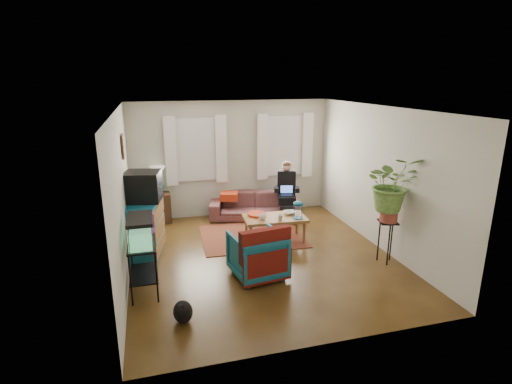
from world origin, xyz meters
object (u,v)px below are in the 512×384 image
object	(u,v)px
aquarium_stand	(144,269)
coffee_table	(275,229)
side_table	(160,207)
armchair	(257,252)
dresser	(144,229)
sofa	(255,202)
plant_stand	(386,242)

from	to	relation	value
aquarium_stand	coffee_table	world-z (taller)	aquarium_stand
side_table	armchair	xyz separation A→B (m)	(1.39, -2.99, 0.07)
armchair	coffee_table	distance (m)	1.48
dresser	armchair	world-z (taller)	dresser
dresser	armchair	size ratio (longest dim) A/B	1.35
dresser	side_table	bearing A→B (deg)	90.19
dresser	armchair	xyz separation A→B (m)	(1.73, -1.32, -0.09)
sofa	dresser	distance (m)	2.76
aquarium_stand	dresser	bearing A→B (deg)	90.02
dresser	coffee_table	world-z (taller)	dresser
sofa	coffee_table	bearing A→B (deg)	-72.71
side_table	plant_stand	bearing A→B (deg)	-40.30
sofa	armchair	size ratio (longest dim) A/B	2.46
armchair	plant_stand	distance (m)	2.26
aquarium_stand	armchair	bearing A→B (deg)	3.18
armchair	coffee_table	bearing A→B (deg)	-127.41
armchair	coffee_table	size ratio (longest dim) A/B	0.68
coffee_table	plant_stand	distance (m)	2.09
aquarium_stand	plant_stand	size ratio (longest dim) A/B	1.05
coffee_table	plant_stand	world-z (taller)	plant_stand
sofa	dresser	world-z (taller)	dresser
armchair	aquarium_stand	bearing A→B (deg)	-5.86
side_table	plant_stand	xyz separation A→B (m)	(3.65, -3.10, 0.04)
sofa	dresser	xyz separation A→B (m)	(-2.41, -1.35, 0.10)
aquarium_stand	plant_stand	world-z (taller)	aquarium_stand
sofa	plant_stand	bearing A→B (deg)	-44.40
sofa	plant_stand	distance (m)	3.19
sofa	plant_stand	world-z (taller)	sofa
side_table	plant_stand	size ratio (longest dim) A/B	0.88
sofa	aquarium_stand	world-z (taller)	aquarium_stand
dresser	coffee_table	xyz separation A→B (m)	(2.44, -0.03, -0.24)
sofa	plant_stand	size ratio (longest dim) A/B	2.66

